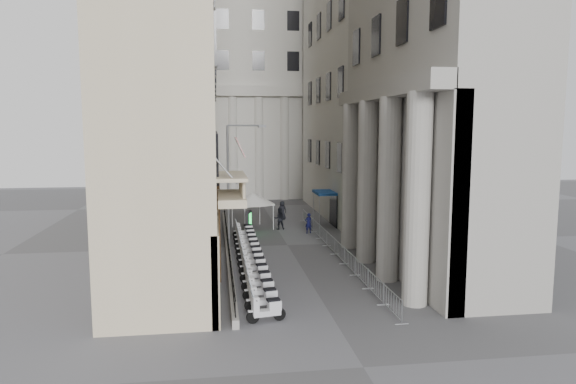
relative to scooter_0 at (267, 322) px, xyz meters
name	(u,v)px	position (x,y,z in m)	size (l,w,h in m)	color
ground	(363,367)	(2.94, -4.72, 0.00)	(120.00, 120.00, 0.00)	#48484A
left_building	(178,6)	(-4.56, 17.28, 17.00)	(5.00, 36.00, 34.00)	beige
far_building	(255,74)	(2.94, 43.28, 15.00)	(22.00, 10.00, 30.00)	#B5B2AA
iron_fence	(228,251)	(-1.36, 13.28, 0.00)	(0.30, 28.00, 1.40)	black
blue_awning	(324,226)	(7.09, 21.28, 0.00)	(1.60, 3.00, 3.00)	navy
flag	(242,321)	(-1.06, 0.28, 0.00)	(1.00, 1.40, 8.20)	#9E0C11
scooter_0	(267,322)	(0.00, 0.00, 0.00)	(0.56, 1.40, 1.50)	silver
scooter_1	(264,310)	(0.00, 1.46, 0.00)	(0.56, 1.40, 1.50)	silver
scooter_2	(261,300)	(0.00, 2.92, 0.00)	(0.56, 1.40, 1.50)	silver
scooter_3	(258,291)	(0.00, 4.38, 0.00)	(0.56, 1.40, 1.50)	silver
scooter_4	(256,282)	(0.00, 5.84, 0.00)	(0.56, 1.40, 1.50)	silver
scooter_5	(254,275)	(0.00, 7.30, 0.00)	(0.56, 1.40, 1.50)	silver
scooter_6	(252,268)	(0.00, 8.76, 0.00)	(0.56, 1.40, 1.50)	silver
scooter_7	(251,262)	(0.00, 10.21, 0.00)	(0.56, 1.40, 1.50)	silver
scooter_8	(249,256)	(0.00, 11.67, 0.00)	(0.56, 1.40, 1.50)	silver
scooter_9	(248,251)	(0.00, 13.13, 0.00)	(0.56, 1.40, 1.50)	silver
scooter_10	(246,246)	(0.00, 14.59, 0.00)	(0.56, 1.40, 1.50)	silver
scooter_11	(245,242)	(0.00, 16.05, 0.00)	(0.56, 1.40, 1.50)	silver
scooter_12	(244,238)	(0.00, 17.51, 0.00)	(0.56, 1.40, 1.50)	silver
barrier_0	(392,315)	(5.68, 0.06, 0.00)	(0.60, 2.40, 1.10)	#A3A6AA
barrier_1	(375,297)	(5.68, 2.56, 0.00)	(0.60, 2.40, 1.10)	#A3A6AA
barrier_2	(361,282)	(5.68, 5.06, 0.00)	(0.60, 2.40, 1.10)	#A3A6AA
barrier_3	(349,270)	(5.68, 7.56, 0.00)	(0.60, 2.40, 1.10)	#A3A6AA
barrier_4	(339,259)	(5.68, 10.06, 0.00)	(0.60, 2.40, 1.10)	#A3A6AA
barrier_5	(331,250)	(5.68, 12.56, 0.00)	(0.60, 2.40, 1.10)	#A3A6AA
barrier_6	(323,242)	(5.68, 15.06, 0.00)	(0.60, 2.40, 1.10)	#A3A6AA
barrier_7	(317,235)	(5.68, 17.56, 0.00)	(0.60, 2.40, 1.10)	#A3A6AA
barrier_8	(311,229)	(5.68, 20.06, 0.00)	(0.60, 2.40, 1.10)	#A3A6AA
barrier_9	(305,224)	(5.68, 22.56, 0.00)	(0.60, 2.40, 1.10)	#A3A6AA
security_tent	(259,199)	(1.46, 20.70, 2.51)	(3.69, 3.69, 3.00)	silver
street_lamp	(233,175)	(-0.92, 13.85, 5.15)	(2.76, 0.80, 8.60)	gray
info_kiosk	(249,222)	(0.45, 18.98, 0.93)	(0.51, 0.91, 1.85)	black
pedestrian_a	(308,223)	(5.19, 18.44, 0.81)	(0.59, 0.39, 1.63)	#0D0E36
pedestrian_b	(279,219)	(3.08, 20.35, 0.90)	(0.88, 0.68, 1.80)	black
pedestrian_c	(282,210)	(3.90, 24.85, 0.87)	(0.85, 0.55, 1.73)	black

